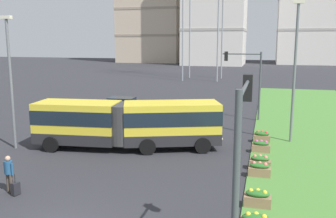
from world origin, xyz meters
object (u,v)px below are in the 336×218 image
Objects in this scene: rolling_suitcase at (16,188)px; flower_planter_3 at (260,162)px; streetlight_left at (10,77)px; flower_planter_2 at (259,169)px; car_navy_sedan at (123,106)px; pedestrian_crossing at (9,172)px; traffic_light_near_right at (241,155)px; articulated_bus at (128,123)px; traffic_light_far_right at (248,74)px; flower_planter_4 at (261,146)px; flower_planter_1 at (257,198)px; flower_planter_5 at (262,136)px; streetlight_median at (295,67)px.

rolling_suitcase reaches higher than flower_planter_3.
flower_planter_2 is at bearing -5.03° from streetlight_left.
car_navy_sedan is 19.00m from flower_planter_2.
pedestrian_crossing is 0.30× the size of traffic_light_near_right.
traffic_light_far_right reaches higher than articulated_bus.
flower_planter_2 is 4.36m from flower_planter_4.
flower_planter_1 is 0.19× the size of traffic_light_near_right.
streetlight_median is at bearing 13.45° from flower_planter_5.
flower_planter_3 is at bearing 30.96° from rolling_suitcase.
pedestrian_crossing is 14.41m from flower_planter_4.
flower_planter_4 is 0.13× the size of streetlight_left.
streetlight_median is (1.90, 0.45, 4.72)m from flower_planter_5.
streetlight_median reaches higher than streetlight_left.
streetlight_median is at bearing 19.01° from streetlight_left.
articulated_bus is 13.11m from traffic_light_far_right.
streetlight_median is (1.90, 2.95, 4.72)m from flower_planter_4.
car_navy_sedan is at bearing 113.20° from articulated_bus.
rolling_suitcase is 21.61m from traffic_light_far_right.
streetlight_median reaches higher than car_navy_sedan.
traffic_light_near_right reaches higher than flower_planter_5.
flower_planter_4 is at bearing -81.53° from traffic_light_far_right.
car_navy_sedan is 21.82m from flower_planter_1.
flower_planter_5 is 0.12× the size of streetlight_median.
pedestrian_crossing is 1.58× the size of flower_planter_1.
articulated_bus is at bearing -158.21° from streetlight_median.
traffic_light_far_right is 1.01× the size of traffic_light_near_right.
articulated_bus reaches higher than rolling_suitcase.
flower_planter_2 is at bearing -90.00° from flower_planter_3.
traffic_light_near_right is (-0.40, -10.79, 3.62)m from flower_planter_3.
streetlight_left is at bearing -160.99° from streetlight_median.
flower_planter_5 is at bearing 88.61° from traffic_light_near_right.
rolling_suitcase is 0.88× the size of flower_planter_3.
articulated_bus is 10.83× the size of flower_planter_3.
pedestrian_crossing is at bearing -136.51° from streetlight_median.
streetlight_median is (12.45, 12.44, 4.83)m from rolling_suitcase.
streetlight_median is (2.30, 16.90, 1.10)m from traffic_light_near_right.
articulated_bus is 2.69× the size of car_navy_sedan.
flower_planter_4 is 16.23m from streetlight_left.
flower_planter_2 is (10.55, 5.13, 0.11)m from rolling_suitcase.
traffic_light_far_right is at bearing 98.47° from flower_planter_4.
traffic_light_far_right is (-1.45, 17.77, 3.63)m from flower_planter_1.
traffic_light_far_right is (-1.45, 7.25, 3.63)m from flower_planter_5.
car_navy_sedan is 13.37m from streetlight_left.
traffic_light_near_right is (1.05, -23.70, -0.01)m from traffic_light_far_right.
pedestrian_crossing is 11.09m from flower_planter_1.
flower_planter_1 is 0.12× the size of streetlight_median.
traffic_light_far_right is (9.10, 19.24, 3.74)m from rolling_suitcase.
rolling_suitcase is (-2.21, -8.34, -1.34)m from articulated_bus.
rolling_suitcase is at bearing -149.04° from flower_planter_3.
flower_planter_4 is at bearing 88.36° from traffic_light_near_right.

